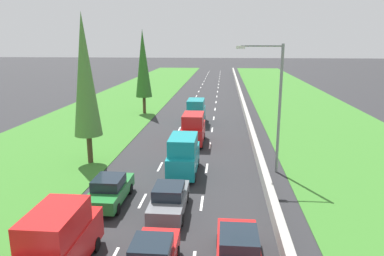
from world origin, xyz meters
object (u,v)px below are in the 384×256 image
(grey_sedan_centre_lane, at_px, (169,199))
(street_light_mast, at_px, (275,100))
(red_sedan_right_lane, at_px, (238,250))
(teal_van_centre_lane_sixth, at_px, (196,112))
(poplar_tree_third, at_px, (143,64))
(teal_van_centre_lane, at_px, (184,155))
(poplar_tree_second, at_px, (85,76))
(red_van_centre_lane, at_px, (193,129))
(green_sedan_left_lane, at_px, (110,190))
(red_van_left_lane, at_px, (59,241))

(grey_sedan_centre_lane, distance_m, street_light_mast, 10.46)
(red_sedan_right_lane, height_order, grey_sedan_centre_lane, same)
(teal_van_centre_lane_sixth, bearing_deg, poplar_tree_third, 142.46)
(teal_van_centre_lane, height_order, poplar_tree_second, poplar_tree_second)
(red_van_centre_lane, xyz_separation_m, green_sedan_left_lane, (-3.73, -13.05, -0.59))
(teal_van_centre_lane_sixth, bearing_deg, teal_van_centre_lane, -88.70)
(teal_van_centre_lane, distance_m, teal_van_centre_lane_sixth, 16.15)
(grey_sedan_centre_lane, distance_m, green_sedan_left_lane, 3.70)
(teal_van_centre_lane, relative_size, red_van_centre_lane, 1.00)
(grey_sedan_centre_lane, height_order, poplar_tree_second, poplar_tree_second)
(red_van_left_lane, bearing_deg, green_sedan_left_lane, 89.94)
(grey_sedan_centre_lane, height_order, teal_van_centre_lane_sixth, teal_van_centre_lane_sixth)
(red_van_left_lane, distance_m, teal_van_centre_lane, 12.17)
(poplar_tree_second, bearing_deg, teal_van_centre_lane_sixth, 63.58)
(grey_sedan_centre_lane, distance_m, poplar_tree_third, 29.13)
(poplar_tree_second, relative_size, poplar_tree_third, 1.06)
(street_light_mast, bearing_deg, red_sedan_right_lane, -103.42)
(poplar_tree_third, bearing_deg, grey_sedan_centre_lane, -75.08)
(red_sedan_right_lane, bearing_deg, street_light_mast, 76.58)
(grey_sedan_centre_lane, relative_size, poplar_tree_second, 0.40)
(teal_van_centre_lane, bearing_deg, green_sedan_left_lane, -126.05)
(red_van_left_lane, relative_size, teal_van_centre_lane_sixth, 1.00)
(red_van_centre_lane, relative_size, teal_van_centre_lane_sixth, 1.00)
(poplar_tree_third, bearing_deg, red_sedan_right_lane, -71.32)
(poplar_tree_third, bearing_deg, teal_van_centre_lane_sixth, -37.54)
(red_van_centre_lane, distance_m, green_sedan_left_lane, 13.59)
(teal_van_centre_lane, bearing_deg, grey_sedan_centre_lane, -91.16)
(red_van_centre_lane, xyz_separation_m, street_light_mast, (6.20, -6.93, 3.83))
(teal_van_centre_lane_sixth, height_order, poplar_tree_third, poplar_tree_third)
(teal_van_centre_lane_sixth, xyz_separation_m, street_light_mast, (6.59, -15.12, 3.83))
(teal_van_centre_lane, relative_size, green_sedan_left_lane, 1.09)
(grey_sedan_centre_lane, height_order, green_sedan_left_lane, same)
(teal_van_centre_lane, height_order, teal_van_centre_lane_sixth, same)
(red_van_left_lane, height_order, poplar_tree_second, poplar_tree_second)
(red_van_left_lane, xyz_separation_m, poplar_tree_third, (-3.77, 33.20, 4.96))
(red_sedan_right_lane, relative_size, grey_sedan_centre_lane, 1.00)
(street_light_mast, bearing_deg, green_sedan_left_lane, -148.34)
(red_van_centre_lane, bearing_deg, street_light_mast, -48.15)
(teal_van_centre_lane, xyz_separation_m, red_van_centre_lane, (0.02, 7.95, 0.00))
(red_sedan_right_lane, relative_size, poplar_tree_third, 0.42)
(poplar_tree_second, height_order, poplar_tree_third, poplar_tree_second)
(teal_van_centre_lane, bearing_deg, red_sedan_right_lane, -72.19)
(red_sedan_right_lane, xyz_separation_m, street_light_mast, (2.79, 11.71, 4.42))
(red_van_centre_lane, bearing_deg, green_sedan_left_lane, -105.96)
(red_sedan_right_lane, xyz_separation_m, green_sedan_left_lane, (-7.14, 5.59, 0.00))
(poplar_tree_third, bearing_deg, street_light_mast, -56.33)
(red_van_centre_lane, xyz_separation_m, poplar_tree_second, (-7.47, -6.07, 5.28))
(grey_sedan_centre_lane, distance_m, poplar_tree_second, 12.27)
(poplar_tree_second, distance_m, poplar_tree_third, 19.73)
(grey_sedan_centre_lane, bearing_deg, teal_van_centre_lane_sixth, 90.63)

